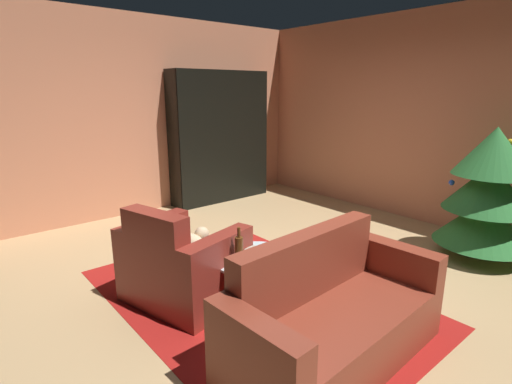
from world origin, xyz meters
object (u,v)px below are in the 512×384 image
Objects in this scene: coffee_table at (257,262)px; couch_red at (332,320)px; armchair_red at (182,266)px; bottle_on_table at (239,250)px; decorated_tree at (488,192)px; book_stack_on_table at (257,254)px; bookshelf_unit at (226,139)px.

couch_red is at bearing -5.19° from coffee_table.
armchair_red is 0.65× the size of couch_red.
bottle_on_table is at bearing 27.97° from armchair_red.
decorated_tree is (0.83, 2.67, 0.19)m from bottle_on_table.
couch_red is at bearing -5.30° from book_stack_on_table.
coffee_table is (-0.87, 0.08, 0.09)m from couch_red.
book_stack_on_table is 0.69× the size of bottle_on_table.
couch_red is at bearing 8.09° from bottle_on_table.
bottle_on_table is (0.02, -0.20, 0.09)m from book_stack_on_table.
coffee_table is 3.34× the size of book_stack_on_table.
decorated_tree reaches higher than coffee_table.
couch_red is (3.75, -1.87, -0.71)m from bookshelf_unit.
book_stack_on_table is at bearing 174.70° from couch_red.
decorated_tree reaches higher than couch_red.
decorated_tree is at bearing 65.92° from armchair_red.
coffee_table is at bearing -14.02° from book_stack_on_table.
decorated_tree is (0.84, 2.48, 0.35)m from coffee_table.
couch_red is 2.59m from decorated_tree.
armchair_red is at bearing -114.08° from decorated_tree.
bottle_on_table is at bearing -171.91° from couch_red.
bottle_on_table is (0.48, 0.25, 0.24)m from armchair_red.
armchair_red is 1.49× the size of coffee_table.
coffee_table is at bearing -108.79° from decorated_tree.
book_stack_on_table is (2.88, -1.79, -0.55)m from bookshelf_unit.
couch_red is 2.29× the size of coffee_table.
armchair_red reaches higher than coffee_table.
decorated_tree is at bearing 71.21° from coffee_table.
bottle_on_table is 2.81m from decorated_tree.
armchair_red is 1.39m from couch_red.
armchair_red is 0.59m from bottle_on_table.
bookshelf_unit is 1.24× the size of couch_red.
decorated_tree is (1.31, 2.93, 0.43)m from armchair_red.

